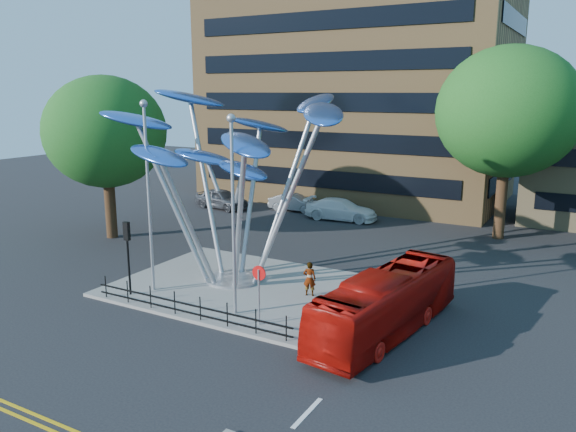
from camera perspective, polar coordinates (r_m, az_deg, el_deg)
The scene contains 18 objects.
ground at distance 22.30m, azimuth -10.92°, elevation -12.33°, with size 120.00×120.00×0.00m, color black.
traffic_island at distance 27.26m, azimuth -4.39°, elevation -7.26°, with size 12.00×9.00×0.15m, color slate.
double_yellow_near at distance 18.70m, azimuth -23.43°, elevation -18.39°, with size 40.00×0.12×0.01m, color gold.
double_yellow_far at distance 18.55m, azimuth -24.20°, elevation -18.72°, with size 40.00×0.12×0.01m, color gold.
brick_tower at distance 51.40m, azimuth 7.40°, elevation 18.83°, with size 25.00×15.00×30.00m, color olive.
tree_right at distance 37.69m, azimuth 21.48°, elevation 9.79°, with size 8.80×8.80×12.11m.
tree_left at distance 37.30m, azimuth -18.08°, elevation 8.10°, with size 7.60×7.60×10.32m.
leaf_sculpture at distance 26.93m, azimuth -5.73°, elevation 7.32°, with size 12.72×9.54×9.51m.
street_lamp_left at distance 26.18m, azimuth -14.05°, elevation 3.52°, with size 0.36×0.36×8.80m.
street_lamp_right at distance 22.72m, azimuth -5.62°, elevation 1.83°, with size 0.36×0.36×8.30m.
traffic_light_island at distance 26.38m, azimuth -16.01°, elevation -2.62°, with size 0.28×0.18×3.42m.
no_entry_sign_island at distance 22.38m, azimuth -2.97°, elevation -7.00°, with size 0.60×0.10×2.45m.
pedestrian_railing_front at distance 23.87m, azimuth -10.19°, elevation -9.15°, with size 10.00×0.06×1.00m.
red_bus at distance 22.40m, azimuth 9.97°, elevation -8.72°, with size 2.08×8.91×2.48m, color #9F0D07.
pedestrian at distance 25.74m, azimuth 2.20°, elevation -6.38°, with size 0.58×0.38×1.60m, color gray.
parked_car_left at distance 45.72m, azimuth -6.77°, elevation 1.76°, with size 1.90×4.72×1.61m, color #44464C.
parked_car_mid at distance 44.45m, azimuth 0.65°, elevation 1.37°, with size 1.43×4.09×1.35m, color #929598.
parked_car_right at distance 41.56m, azimuth 5.41°, elevation 0.67°, with size 2.17×5.35×1.55m, color white.
Camera 1 is at (13.29, -15.30, 9.30)m, focal length 35.00 mm.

